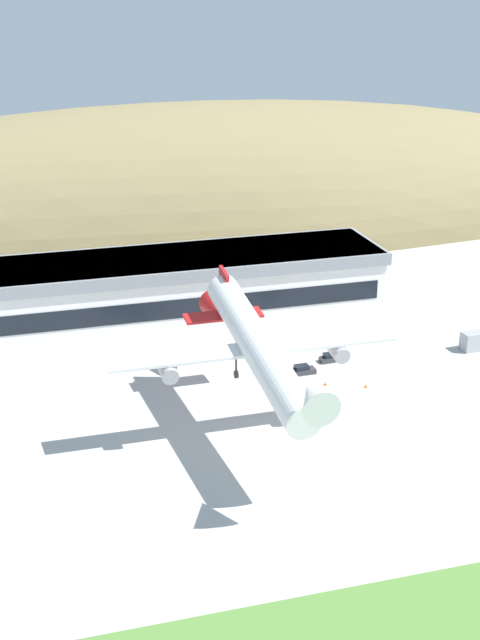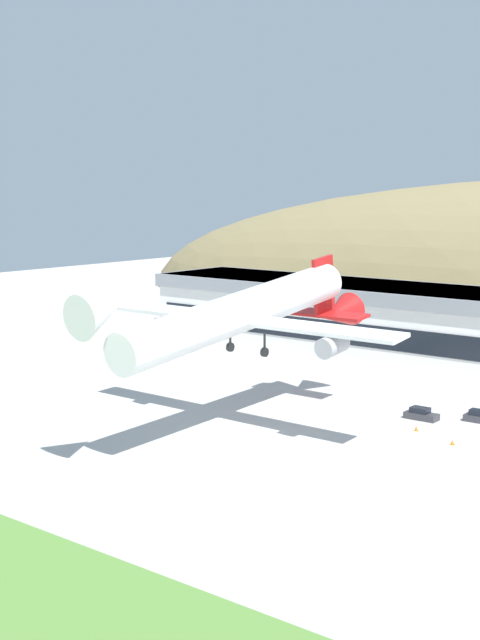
% 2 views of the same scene
% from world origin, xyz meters
% --- Properties ---
extents(ground_plane, '(369.63, 369.63, 0.00)m').
position_xyz_m(ground_plane, '(0.00, 0.00, 0.00)').
color(ground_plane, '#B7B5AF').
extents(terminal_building, '(89.47, 18.98, 12.58)m').
position_xyz_m(terminal_building, '(-8.57, 49.83, 7.13)').
color(terminal_building, white).
rests_on(terminal_building, ground_plane).
extents(cargo_airplane, '(40.50, 48.58, 10.68)m').
position_xyz_m(cargo_airplane, '(-1.95, 2.24, 14.06)').
color(cargo_airplane, white).
extents(service_car_0, '(4.18, 1.94, 1.50)m').
position_xyz_m(service_car_0, '(11.72, 20.65, 0.62)').
color(service_car_0, '#333338').
rests_on(service_car_0, ground_plane).
extents(service_car_1, '(4.61, 1.98, 1.41)m').
position_xyz_m(service_car_1, '(-45.01, 25.52, 0.58)').
color(service_car_1, '#333338').
rests_on(service_car_1, ground_plane).
extents(service_car_3, '(3.85, 1.82, 1.53)m').
position_xyz_m(service_car_3, '(17.91, 23.95, 0.63)').
color(service_car_3, '#333338').
rests_on(service_car_3, ground_plane).
extents(traffic_cone_0, '(0.52, 0.52, 0.58)m').
position_xyz_m(traffic_cone_0, '(19.61, 12.99, 0.28)').
color(traffic_cone_0, orange).
rests_on(traffic_cone_0, ground_plane).
extents(traffic_cone_1, '(0.52, 0.52, 0.58)m').
position_xyz_m(traffic_cone_1, '(13.75, 15.57, 0.28)').
color(traffic_cone_1, orange).
rests_on(traffic_cone_1, ground_plane).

